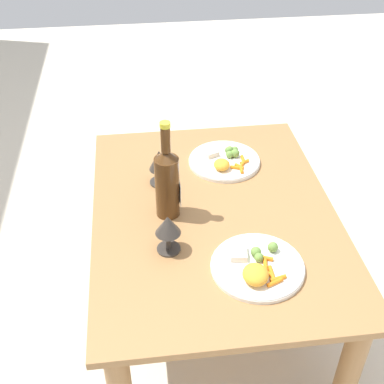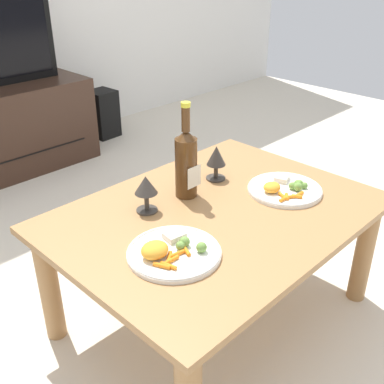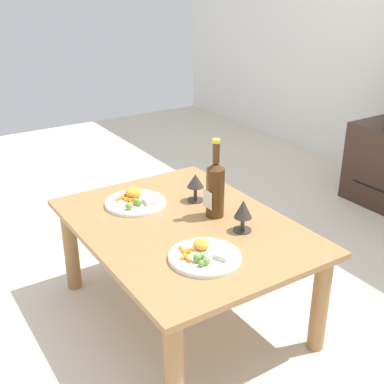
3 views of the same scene
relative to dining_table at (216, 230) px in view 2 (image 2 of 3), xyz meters
name	(u,v)px [view 2 (image 2 of 3)]	position (x,y,z in m)	size (l,w,h in m)	color
ground_plane	(214,314)	(0.00, 0.00, -0.38)	(6.40, 6.40, 0.00)	beige
dining_table	(216,230)	(0.00, 0.00, 0.00)	(1.08, 0.81, 0.46)	#9E7042
floor_speaker	(103,114)	(0.85, 1.88, -0.21)	(0.18, 0.18, 0.34)	black
wine_bottle	(186,161)	(0.01, 0.15, 0.21)	(0.08, 0.08, 0.34)	#4C2D14
goblet_left	(146,187)	(-0.17, 0.17, 0.17)	(0.08, 0.08, 0.13)	#38332D
goblet_right	(216,158)	(0.18, 0.17, 0.17)	(0.07, 0.07, 0.14)	#38332D
dinner_plate_left	(172,251)	(-0.28, -0.08, 0.09)	(0.28, 0.28, 0.06)	white
dinner_plate_right	(285,189)	(0.28, -0.08, 0.09)	(0.27, 0.27, 0.05)	white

